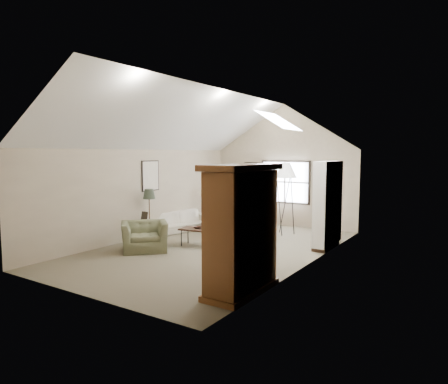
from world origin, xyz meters
The scene contains 18 objects.
room_shell centered at (0.00, 0.00, 3.21)m, with size 5.01×8.01×4.00m.
window centered at (0.10, 3.96, 1.45)m, with size 1.72×0.08×1.42m, color black.
skylight centered at (1.30, 0.90, 3.22)m, with size 0.80×1.20×0.52m, color white, non-canonical shape.
wall_art centered at (-1.88, 1.94, 1.73)m, with size 1.97×3.71×0.88m.
armoire centered at (2.18, -2.40, 1.10)m, with size 0.60×1.50×2.20m, color brown.
tv_alcove centered at (2.34, 1.60, 1.15)m, with size 0.32×1.30×2.10m, color white.
media_console centered at (2.32, 1.60, 0.30)m, with size 0.34×1.18×0.60m, color #382316.
tv_panel centered at (2.32, 1.60, 0.92)m, with size 0.05×0.90×0.55m, color black.
sofa centered at (-2.20, 1.35, 0.30)m, with size 2.05×0.80×0.60m, color beige.
armchair_near centered at (-1.35, -1.12, 0.36)m, with size 1.09×0.96×0.71m, color #616748.
armchair_far centered at (-0.93, 1.95, 0.43)m, with size 0.92×0.94×0.86m, color #6D6F4E.
coffee_table centered at (-0.53, -0.03, 0.23)m, with size 0.90×0.50×0.46m, color #341F15.
bowl centered at (-0.53, -0.03, 0.49)m, with size 0.22×0.22×0.05m, color #372016.
side_table centered at (-2.20, -0.25, 0.26)m, with size 0.51×0.51×0.51m, color #362516.
side_chair centered at (0.10, 2.77, 0.46)m, with size 0.36×0.36×0.92m, color maroon.
tripod_lamp centered at (0.76, 2.56, 1.08)m, with size 0.63×0.63×2.16m, color silver, non-canonical shape.
dark_lamp centered at (-2.20, -0.05, 0.72)m, with size 0.34×0.34×1.43m, color black, non-canonical shape.
tan_lamp centered at (-2.20, 2.55, 0.64)m, with size 0.26×0.26×1.29m, color tan, non-canonical shape.
Camera 1 is at (5.57, -8.17, 2.39)m, focal length 32.00 mm.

